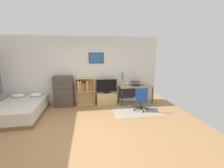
{
  "coord_description": "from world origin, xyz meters",
  "views": [
    {
      "loc": [
        0.19,
        -3.73,
        2.09
      ],
      "look_at": [
        1.02,
        1.5,
        0.97
      ],
      "focal_mm": 24.2,
      "sensor_mm": 36.0,
      "label": 1
    }
  ],
  "objects_px": {
    "tv_stand": "(107,98)",
    "desk": "(135,88)",
    "dresser": "(64,91)",
    "laptop": "(136,84)",
    "computer_mouse": "(143,85)",
    "bamboo_vase": "(122,79)",
    "bed": "(20,109)",
    "bookshelf": "(84,89)",
    "television": "(107,86)",
    "office_chair": "(141,98)",
    "wine_glass": "(127,83)"
  },
  "relations": [
    {
      "from": "bed",
      "to": "desk",
      "type": "distance_m",
      "value": 4.23
    },
    {
      "from": "television",
      "to": "wine_glass",
      "type": "height_order",
      "value": "television"
    },
    {
      "from": "bed",
      "to": "bookshelf",
      "type": "bearing_deg",
      "value": 21.33
    },
    {
      "from": "dresser",
      "to": "laptop",
      "type": "xyz_separation_m",
      "value": [
        2.9,
        0.01,
        0.2
      ]
    },
    {
      "from": "desk",
      "to": "office_chair",
      "type": "height_order",
      "value": "office_chair"
    },
    {
      "from": "bed",
      "to": "dresser",
      "type": "bearing_deg",
      "value": 30.14
    },
    {
      "from": "television",
      "to": "laptop",
      "type": "height_order",
      "value": "television"
    },
    {
      "from": "bed",
      "to": "bookshelf",
      "type": "distance_m",
      "value": 2.27
    },
    {
      "from": "desk",
      "to": "bamboo_vase",
      "type": "bearing_deg",
      "value": 165.73
    },
    {
      "from": "dresser",
      "to": "laptop",
      "type": "relative_size",
      "value": 2.63
    },
    {
      "from": "bed",
      "to": "laptop",
      "type": "bearing_deg",
      "value": 9.97
    },
    {
      "from": "dresser",
      "to": "bamboo_vase",
      "type": "bearing_deg",
      "value": 2.73
    },
    {
      "from": "tv_stand",
      "to": "office_chair",
      "type": "relative_size",
      "value": 0.92
    },
    {
      "from": "dresser",
      "to": "bookshelf",
      "type": "xyz_separation_m",
      "value": [
        0.77,
        0.06,
        0.05
      ]
    },
    {
      "from": "laptop",
      "to": "computer_mouse",
      "type": "xyz_separation_m",
      "value": [
        0.28,
        -0.12,
        -0.05
      ]
    },
    {
      "from": "television",
      "to": "office_chair",
      "type": "xyz_separation_m",
      "value": [
        1.12,
        -0.92,
        -0.29
      ]
    },
    {
      "from": "dresser",
      "to": "laptop",
      "type": "bearing_deg",
      "value": 0.29
    },
    {
      "from": "dresser",
      "to": "laptop",
      "type": "distance_m",
      "value": 2.91
    },
    {
      "from": "bookshelf",
      "to": "computer_mouse",
      "type": "height_order",
      "value": "bookshelf"
    },
    {
      "from": "computer_mouse",
      "to": "desk",
      "type": "bearing_deg",
      "value": 165.69
    },
    {
      "from": "bamboo_vase",
      "to": "bed",
      "type": "bearing_deg",
      "value": -166.36
    },
    {
      "from": "television",
      "to": "dresser",
      "type": "bearing_deg",
      "value": 179.75
    },
    {
      "from": "bed",
      "to": "laptop",
      "type": "height_order",
      "value": "laptop"
    },
    {
      "from": "tv_stand",
      "to": "computer_mouse",
      "type": "distance_m",
      "value": 1.6
    },
    {
      "from": "tv_stand",
      "to": "bed",
      "type": "bearing_deg",
      "value": -165.16
    },
    {
      "from": "bookshelf",
      "to": "bed",
      "type": "bearing_deg",
      "value": -158.03
    },
    {
      "from": "television",
      "to": "laptop",
      "type": "relative_size",
      "value": 1.81
    },
    {
      "from": "bamboo_vase",
      "to": "tv_stand",
      "type": "bearing_deg",
      "value": -171.78
    },
    {
      "from": "computer_mouse",
      "to": "bamboo_vase",
      "type": "xyz_separation_m",
      "value": [
        -0.84,
        0.21,
        0.25
      ]
    },
    {
      "from": "office_chair",
      "to": "bamboo_vase",
      "type": "relative_size",
      "value": 1.66
    },
    {
      "from": "desk",
      "to": "tv_stand",
      "type": "bearing_deg",
      "value": 178.47
    },
    {
      "from": "office_chair",
      "to": "computer_mouse",
      "type": "relative_size",
      "value": 8.27
    },
    {
      "from": "dresser",
      "to": "wine_glass",
      "type": "xyz_separation_m",
      "value": [
        2.48,
        -0.19,
        0.27
      ]
    },
    {
      "from": "tv_stand",
      "to": "desk",
      "type": "bearing_deg",
      "value": -1.53
    },
    {
      "from": "bookshelf",
      "to": "desk",
      "type": "xyz_separation_m",
      "value": [
        2.08,
        -0.08,
        -0.04
      ]
    },
    {
      "from": "laptop",
      "to": "computer_mouse",
      "type": "distance_m",
      "value": 0.31
    },
    {
      "from": "computer_mouse",
      "to": "bamboo_vase",
      "type": "bearing_deg",
      "value": 165.71
    },
    {
      "from": "tv_stand",
      "to": "wine_glass",
      "type": "xyz_separation_m",
      "value": [
        0.81,
        -0.21,
        0.64
      ]
    },
    {
      "from": "bed",
      "to": "office_chair",
      "type": "relative_size",
      "value": 2.32
    },
    {
      "from": "television",
      "to": "computer_mouse",
      "type": "height_order",
      "value": "television"
    },
    {
      "from": "bookshelf",
      "to": "laptop",
      "type": "xyz_separation_m",
      "value": [
        2.13,
        -0.05,
        0.15
      ]
    },
    {
      "from": "office_chair",
      "to": "wine_glass",
      "type": "relative_size",
      "value": 4.78
    },
    {
      "from": "tv_stand",
      "to": "dresser",
      "type": "bearing_deg",
      "value": -179.49
    },
    {
      "from": "tv_stand",
      "to": "bamboo_vase",
      "type": "bearing_deg",
      "value": 8.22
    },
    {
      "from": "bed",
      "to": "bamboo_vase",
      "type": "height_order",
      "value": "bamboo_vase"
    },
    {
      "from": "desk",
      "to": "bamboo_vase",
      "type": "distance_m",
      "value": 0.65
    },
    {
      "from": "bed",
      "to": "computer_mouse",
      "type": "height_order",
      "value": "computer_mouse"
    },
    {
      "from": "dresser",
      "to": "tv_stand",
      "type": "xyz_separation_m",
      "value": [
        1.68,
        0.02,
        -0.37
      ]
    },
    {
      "from": "bookshelf",
      "to": "laptop",
      "type": "distance_m",
      "value": 2.14
    },
    {
      "from": "tv_stand",
      "to": "wine_glass",
      "type": "relative_size",
      "value": 4.38
    }
  ]
}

